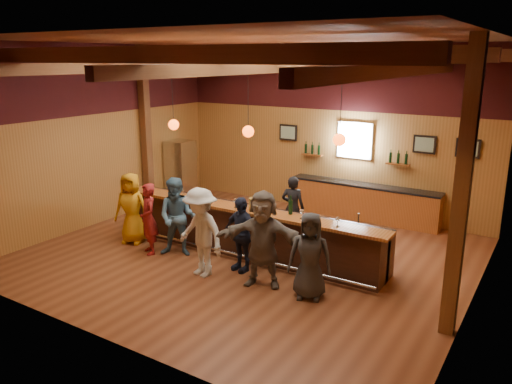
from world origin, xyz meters
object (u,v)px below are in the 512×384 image
at_px(customer_white, 201,232).
at_px(customer_navy, 241,234).
at_px(customer_brown, 263,239).
at_px(customer_redvest, 149,219).
at_px(stainless_fridge, 181,171).
at_px(customer_dark, 310,256).
at_px(bartender, 293,208).
at_px(bottle_a, 268,204).
at_px(customer_orange, 132,208).
at_px(ice_bucket, 255,204).
at_px(back_bar_cabinet, 363,202).
at_px(customer_denim, 178,217).
at_px(bar_counter, 253,230).

height_order(customer_white, customer_navy, customer_white).
bearing_deg(customer_navy, customer_brown, -13.32).
bearing_deg(customer_redvest, stainless_fridge, 153.48).
distance_m(stainless_fridge, customer_redvest, 4.27).
bearing_deg(customer_redvest, customer_navy, 40.32).
xyz_separation_m(customer_dark, bartender, (-1.65, 2.47, -0.02)).
bearing_deg(customer_white, bottle_a, 73.67).
xyz_separation_m(customer_orange, ice_bucket, (2.98, 0.57, 0.42)).
xyz_separation_m(customer_navy, customer_brown, (0.72, -0.36, 0.15)).
bearing_deg(stainless_fridge, customer_redvest, -58.94).
relative_size(stainless_fridge, customer_orange, 1.09).
xyz_separation_m(customer_white, bottle_a, (0.72, 1.35, 0.36)).
height_order(back_bar_cabinet, customer_white, customer_white).
height_order(back_bar_cabinet, customer_dark, customer_dark).
height_order(customer_redvest, customer_white, customer_white).
relative_size(customer_redvest, customer_denim, 0.91).
height_order(customer_white, bottle_a, customer_white).
distance_m(customer_orange, customer_brown, 3.74).
height_order(customer_dark, bartender, customer_dark).
height_order(bartender, ice_bucket, bartender).
bearing_deg(customer_redvest, customer_dark, 31.87).
bearing_deg(customer_white, back_bar_cabinet, 86.32).
xyz_separation_m(bar_counter, customer_white, (-0.24, -1.51, 0.37)).
height_order(customer_redvest, bottle_a, customer_redvest).
bearing_deg(customer_dark, bartender, 103.66).
relative_size(bar_counter, customer_white, 3.55).
bearing_deg(customer_redvest, customer_brown, 31.39).
bearing_deg(customer_white, customer_denim, 164.25).
bearing_deg(bottle_a, customer_orange, -166.78).
height_order(customer_white, customer_brown, customer_brown).
xyz_separation_m(customer_redvest, customer_navy, (2.20, 0.31, -0.02)).
bearing_deg(bottle_a, bar_counter, 160.74).
height_order(customer_brown, ice_bucket, customer_brown).
relative_size(back_bar_cabinet, stainless_fridge, 2.22).
xyz_separation_m(bar_counter, bartender, (0.32, 1.23, 0.24)).
height_order(customer_orange, customer_redvest, customer_orange).
relative_size(customer_brown, customer_dark, 1.16).
distance_m(customer_orange, ice_bucket, 3.06).
relative_size(customer_denim, customer_white, 0.97).
distance_m(customer_denim, customer_dark, 3.29).
relative_size(stainless_fridge, bottle_a, 5.14).
height_order(customer_brown, bartender, customer_brown).
xyz_separation_m(customer_brown, bartender, (-0.69, 2.49, -0.15)).
bearing_deg(customer_denim, stainless_fridge, 105.25).
bearing_deg(ice_bucket, customer_white, -113.22).
bearing_deg(customer_navy, bottle_a, 87.81).
height_order(customer_dark, bottle_a, customer_dark).
relative_size(customer_denim, ice_bucket, 6.57).
xyz_separation_m(customer_denim, bartender, (1.63, 2.18, -0.09)).
xyz_separation_m(customer_redvest, customer_denim, (0.61, 0.25, 0.08)).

